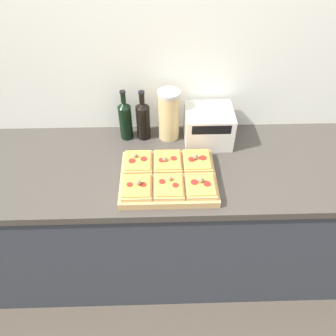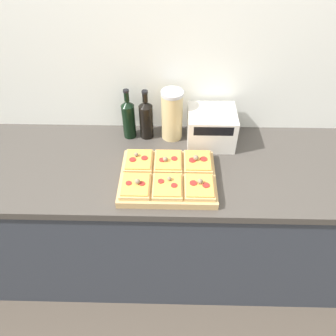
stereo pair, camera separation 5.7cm
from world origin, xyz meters
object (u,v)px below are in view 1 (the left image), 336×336
Objects in this scene: cutting_board at (168,178)px; toaster_oven at (208,126)px; grain_jar_tall at (169,115)px; wine_bottle at (143,119)px; olive_oil_bottle at (125,119)px.

cutting_board is 0.39m from toaster_oven.
cutting_board is at bearing -125.85° from toaster_oven.
cutting_board is at bearing -92.32° from grain_jar_tall.
wine_bottle is 0.14m from grain_jar_tall.
grain_jar_tall is at bearing 168.91° from toaster_oven.
grain_jar_tall is (0.23, -0.00, 0.02)m from olive_oil_bottle.
grain_jar_tall is at bearing 0.00° from wine_bottle.
wine_bottle is at bearing 173.28° from toaster_oven.
grain_jar_tall is at bearing -0.00° from olive_oil_bottle.
olive_oil_bottle is 0.44m from toaster_oven.
olive_oil_bottle is (-0.22, 0.35, 0.10)m from cutting_board.
wine_bottle is at bearing 109.61° from cutting_board.
olive_oil_bottle is at bearing 122.06° from cutting_board.
wine_bottle is 1.01× the size of grain_jar_tall.
olive_oil_bottle is at bearing 180.00° from grain_jar_tall.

